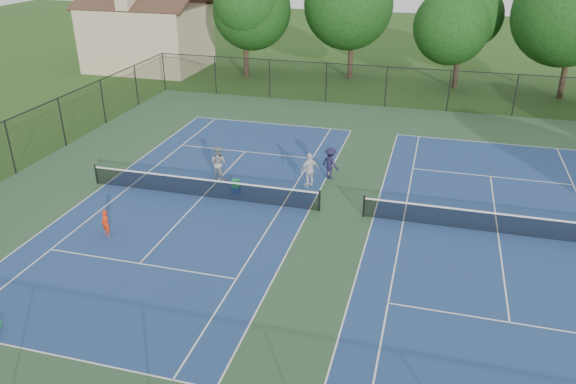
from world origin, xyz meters
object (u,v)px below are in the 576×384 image
(tree_back_b, at_px, (353,0))
(bystander_a, at_px, (310,170))
(tree_back_c, at_px, (463,20))
(bystander_b, at_px, (330,163))
(child_player, at_px, (106,223))
(instructor, at_px, (218,163))
(clapboard_house, at_px, (148,35))
(ball_crate, at_px, (236,190))
(tree_back_a, at_px, (244,7))
(ball_hopper, at_px, (236,183))

(tree_back_b, xyz_separation_m, bystander_a, (1.85, -23.38, -5.67))
(tree_back_c, bearing_deg, bystander_b, -106.70)
(child_player, height_order, instructor, instructor)
(clapboard_house, relative_size, bystander_a, 5.85)
(tree_back_c, xyz_separation_m, ball_crate, (-10.57, -24.10, -5.33))
(instructor, bearing_deg, clapboard_house, -39.42)
(child_player, bearing_deg, instructor, 90.40)
(tree_back_c, height_order, instructor, tree_back_c)
(instructor, bearing_deg, bystander_b, -147.94)
(bystander_b, bearing_deg, ball_crate, 69.02)
(bystander_b, bearing_deg, tree_back_a, -26.26)
(tree_back_a, relative_size, child_player, 7.65)
(tree_back_b, relative_size, ball_hopper, 25.52)
(bystander_a, relative_size, ball_crate, 4.44)
(tree_back_a, bearing_deg, bystander_a, -63.09)
(bystander_a, distance_m, ball_hopper, 3.85)
(tree_back_a, xyz_separation_m, clapboard_house, (-10.00, 1.00, -2.95))
(tree_back_c, height_order, child_player, tree_back_c)
(clapboard_house, xyz_separation_m, instructor, (16.00, -22.77, -2.16))
(tree_back_c, bearing_deg, bystander_a, -107.71)
(tree_back_c, distance_m, bystander_b, 22.49)
(instructor, relative_size, ball_crate, 4.47)
(bystander_a, xyz_separation_m, bystander_b, (0.82, 1.30, -0.06))
(bystander_a, bearing_deg, tree_back_c, -150.95)
(clapboard_house, bearing_deg, tree_back_c, 0.00)
(tree_back_b, bearing_deg, bystander_a, -85.47)
(bystander_a, height_order, ball_hopper, bystander_a)
(tree_back_a, bearing_deg, instructor, -74.58)
(tree_back_b, height_order, ball_hopper, tree_back_b)
(tree_back_a, xyz_separation_m, bystander_b, (11.67, -20.08, -5.17))
(child_player, xyz_separation_m, ball_hopper, (3.93, 5.58, -0.10))
(tree_back_b, bearing_deg, tree_back_a, -167.47)
(instructor, xyz_separation_m, ball_crate, (1.43, -1.33, -0.78))
(instructor, relative_size, bystander_a, 1.01)
(tree_back_c, relative_size, ball_crate, 20.20)
(tree_back_a, height_order, ball_crate, tree_back_a)
(tree_back_b, relative_size, tree_back_c, 1.19)
(ball_crate, xyz_separation_m, ball_hopper, (0.00, 0.00, 0.35))
(clapboard_house, xyz_separation_m, bystander_b, (21.67, -21.08, -2.23))
(ball_hopper, bearing_deg, bystander_b, 35.45)
(bystander_b, relative_size, ball_crate, 4.16)
(instructor, relative_size, bystander_b, 1.08)
(child_player, bearing_deg, tree_back_c, 84.25)
(tree_back_a, relative_size, bystander_b, 5.29)
(clapboard_house, bearing_deg, ball_crate, -54.12)
(bystander_b, bearing_deg, ball_hopper, 69.02)
(tree_back_b, distance_m, instructor, 24.62)
(child_player, relative_size, ball_hopper, 3.05)
(child_player, bearing_deg, tree_back_b, 100.13)
(tree_back_c, distance_m, ball_crate, 26.85)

